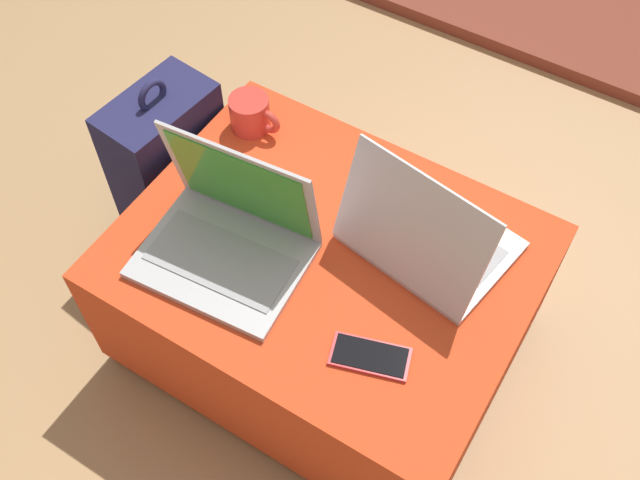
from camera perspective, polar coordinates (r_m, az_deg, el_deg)
ground_plane at (r=1.93m, az=0.41°, el=-7.53°), size 14.00×14.00×0.00m
ottoman at (r=1.76m, az=0.45°, el=-4.47°), size 0.87×0.69×0.40m
laptop_near at (r=1.56m, az=-6.96°, el=0.43°), size 0.36×0.29×0.27m
laptop_far at (r=1.56m, az=7.96°, el=0.30°), size 0.37×0.31×0.26m
cell_phone at (r=1.46m, az=3.84°, el=-8.84°), size 0.17×0.12×0.01m
backpack at (r=2.00m, az=-11.51°, el=5.46°), size 0.24×0.30×0.53m
coffee_mug at (r=1.79m, az=-5.26°, el=9.55°), size 0.13×0.10×0.09m
fireplace_hearth at (r=2.86m, az=16.79°, el=16.15°), size 1.40×0.50×0.04m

